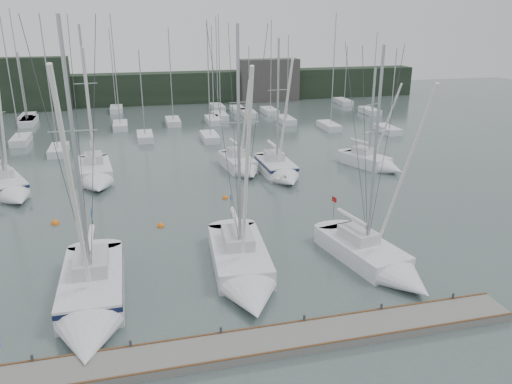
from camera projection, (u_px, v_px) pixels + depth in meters
ground at (244, 290)px, 26.96m from camera, size 160.00×160.00×0.00m
dock at (269, 343)px, 22.33m from camera, size 24.00×2.00×0.40m
far_treeline at (162, 88)px, 82.76m from camera, size 90.00×4.00×5.00m
far_building_left at (29, 84)px, 75.85m from camera, size 12.00×3.00×8.00m
far_building_right at (269, 80)px, 84.72m from camera, size 10.00×3.00×7.00m
mast_forest at (178, 119)px, 68.31m from camera, size 60.16×28.21×14.85m
sailboat_near_left at (91, 303)px, 24.57m from camera, size 3.15×10.48×15.17m
sailboat_near_center at (245, 273)px, 27.59m from camera, size 3.82×10.37×14.76m
sailboat_near_right at (382, 264)px, 28.72m from camera, size 4.49×9.13×13.56m
sailboat_mid_a at (9, 189)px, 40.78m from camera, size 5.55×8.44×11.16m
sailboat_mid_b at (96, 176)px, 43.92m from camera, size 3.59×8.77×14.21m
sailboat_mid_c at (242, 166)px, 46.93m from camera, size 3.14×7.06×10.69m
sailboat_mid_d at (280, 171)px, 45.36m from camera, size 2.88×7.72×13.05m
sailboat_mid_e at (376, 163)px, 47.95m from camera, size 4.78×7.06×10.19m
buoy_a at (161, 226)px, 35.06m from camera, size 0.53×0.53×0.53m
buoy_b at (225, 198)px, 40.39m from camera, size 0.50×0.50×0.50m
buoy_c at (55, 224)px, 35.51m from camera, size 0.61×0.61×0.61m
seagull at (277, 178)px, 23.54m from camera, size 0.99×0.52×0.20m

